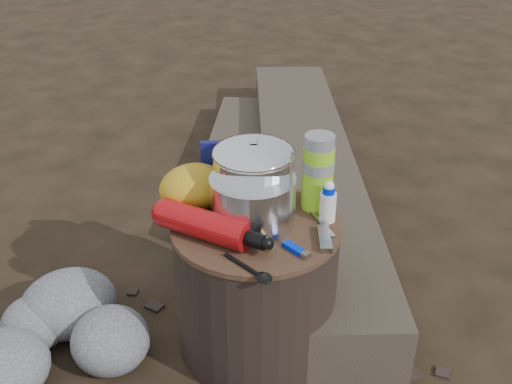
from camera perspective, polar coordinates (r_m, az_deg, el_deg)
name	(u,v)px	position (r m, az deg, el deg)	size (l,w,h in m)	color
ground	(256,341)	(1.74, 0.00, -13.89)	(60.00, 60.00, 0.00)	black
stump	(256,286)	(1.61, 0.00, -8.88)	(0.42, 0.42, 0.39)	black
log_main	(306,169)	(2.41, 4.75, 2.14)	(0.35, 2.07, 0.17)	#40362B
log_small	(232,159)	(2.57, -2.24, 3.16)	(0.22, 1.20, 0.10)	#40362B
foil_windscreen	(253,201)	(1.47, -0.32, -0.83)	(0.21, 0.21, 0.13)	silver
camping_pot	(254,178)	(1.50, -0.24, 1.34)	(0.20, 0.20, 0.20)	white
fuel_bottle	(205,225)	(1.43, -4.86, -3.11)	(0.07, 0.30, 0.07)	red
thermos	(318,172)	(1.53, 5.87, 1.85)	(0.08, 0.08, 0.20)	#95DA21
travel_mug	(272,174)	(1.61, 1.48, 1.74)	(0.08, 0.08, 0.12)	black
stuff_sack	(193,187)	(1.54, -5.96, 0.43)	(0.18, 0.14, 0.12)	gold
food_pouch	(223,169)	(1.60, -3.10, 2.23)	(0.12, 0.03, 0.15)	#0D0F52
lighter	(294,248)	(1.40, 3.59, -5.31)	(0.02, 0.08, 0.01)	#0026E2
multitool	(325,239)	(1.44, 6.50, -4.41)	(0.03, 0.10, 0.01)	#9D9DA2
pot_grabber	(322,222)	(1.50, 6.24, -2.88)	(0.03, 0.13, 0.01)	#9D9DA2
spork	(243,265)	(1.35, -1.20, -6.92)	(0.03, 0.14, 0.01)	black
squeeze_bottle	(328,203)	(1.50, 6.81, -1.08)	(0.04, 0.04, 0.10)	white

